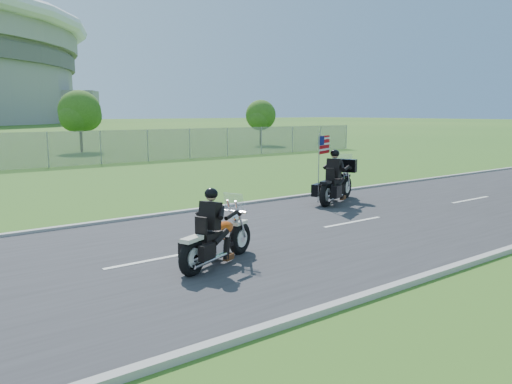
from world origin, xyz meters
TOP-DOWN VIEW (x-y plane):
  - ground at (0.00, 0.00)m, footprint 420.00×420.00m
  - road at (0.00, 0.00)m, footprint 120.00×8.00m
  - curb_north at (0.00, 4.05)m, footprint 120.00×0.18m
  - curb_south at (0.00, -4.05)m, footprint 120.00×0.18m
  - tree_fence_near at (6.04, 30.04)m, footprint 3.52×3.28m
  - tree_fence_far at (22.04, 28.03)m, footprint 3.08×2.87m
  - motorcycle_lead at (-1.12, -1.02)m, footprint 2.29×1.20m
  - motorcycle_follow at (5.92, 2.54)m, footprint 2.60×1.47m

SIDE VIEW (x-z plane):
  - ground at x=0.00m, z-range 0.00..0.00m
  - road at x=0.00m, z-range 0.00..0.04m
  - curb_north at x=0.00m, z-range -0.01..0.11m
  - curb_south at x=0.00m, z-range -0.01..0.11m
  - motorcycle_lead at x=-1.12m, z-range -0.30..1.33m
  - motorcycle_follow at x=5.92m, z-range -0.52..1.78m
  - tree_fence_far at x=22.04m, z-range 0.54..4.74m
  - tree_fence_near at x=6.04m, z-range 0.60..5.35m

